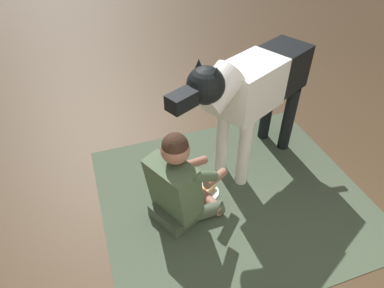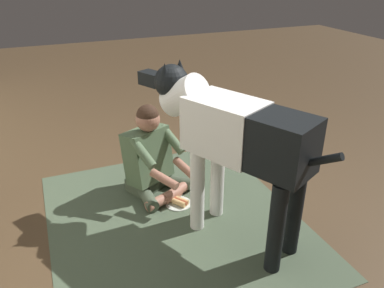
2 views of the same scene
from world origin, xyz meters
name	(u,v)px [view 1 (image 1 of 2)]	position (x,y,z in m)	size (l,w,h in m)	color
ground_plane	(201,188)	(0.00, 0.00, 0.00)	(15.06, 15.06, 0.00)	#493623
area_rug	(233,196)	(-0.23, 0.19, 0.00)	(2.24, 1.97, 0.01)	#44523E
person_sitting_on_floor	(179,184)	(0.26, 0.21, 0.35)	(0.70, 0.63, 0.85)	#434F3D
large_dog	(253,89)	(-0.50, -0.16, 0.84)	(1.56, 0.87, 1.27)	silver
hot_dog_on_plate	(206,191)	(-0.03, 0.07, 0.03)	(0.23, 0.23, 0.06)	silver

